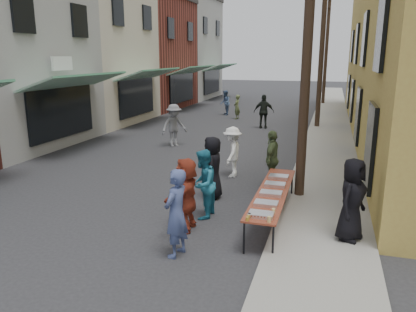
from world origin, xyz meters
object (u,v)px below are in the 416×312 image
Objects in this scene: guest_front_a at (212,168)px; server at (352,199)px; catering_tray_sausage at (261,215)px; utility_pole_mid at (322,44)px; serving_table at (273,193)px; guest_front_c at (203,184)px; utility_pole_near at (308,31)px; utility_pole_far at (326,48)px.

server reaches higher than guest_front_a.
catering_tray_sausage is 0.28× the size of server.
guest_front_a is at bearing 123.19° from catering_tray_sausage.
server is (3.59, -1.92, 0.11)m from guest_front_a.
utility_pole_mid is at bearing 88.15° from catering_tray_sausage.
guest_front_c is (-1.66, -0.29, 0.14)m from serving_table.
guest_front_a is at bearing -163.42° from utility_pole_near.
utility_pole_far reaches higher than guest_front_a.
guest_front_c is (-2.16, -2.16, -3.64)m from utility_pole_near.
catering_tray_sausage is 2.15m from guest_front_c.
utility_pole_mid is at bearing 172.08° from guest_front_c.
server reaches higher than serving_table.
guest_front_a is at bearing -100.47° from utility_pole_mid.
guest_front_c is (-2.16, -14.16, -3.64)m from utility_pole_mid.
utility_pole_near is 5.26× the size of guest_front_c.
utility_pole_near is at bearing 135.70° from guest_front_c.
utility_pole_far is at bearing 176.04° from guest_front_c.
guest_front_c is at bearing 106.99° from server.
serving_table is (-0.50, -1.87, -3.79)m from utility_pole_near.
serving_table is 8.00× the size of catering_tray_sausage.
server is (1.74, 0.90, 0.19)m from catering_tray_sausage.
utility_pole_near and utility_pole_far have the same top height.
utility_pole_mid is at bearing 155.48° from guest_front_a.
utility_pole_mid is 14.39m from serving_table.
utility_pole_far is at bearing 27.45° from server.
utility_pole_near is 24.00m from utility_pole_far.
guest_front_c is (-2.16, -26.16, -3.64)m from utility_pole_far.
utility_pole_mid is at bearing -90.00° from utility_pole_far.
guest_front_a reaches higher than serving_table.
guest_front_c is at bearing -135.08° from utility_pole_near.
utility_pole_near reaches higher than guest_front_c.
catering_tray_sausage is (-0.00, -1.65, 0.08)m from serving_table.
utility_pole_near is 4.76m from guest_front_c.
utility_pole_mid is 15.09m from server.
server is (1.24, -14.62, -3.52)m from utility_pole_mid.
utility_pole_near is at bearing 75.04° from serving_table.
serving_table is at bearing -92.06° from utility_pole_mid.
utility_pole_mid is 14.78m from guest_front_c.
utility_pole_mid is 5.15× the size of guest_front_a.
serving_table is at bearing 43.52° from guest_front_a.
utility_pole_far is 18.00× the size of catering_tray_sausage.
utility_pole_far is at bearing 160.52° from guest_front_a.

